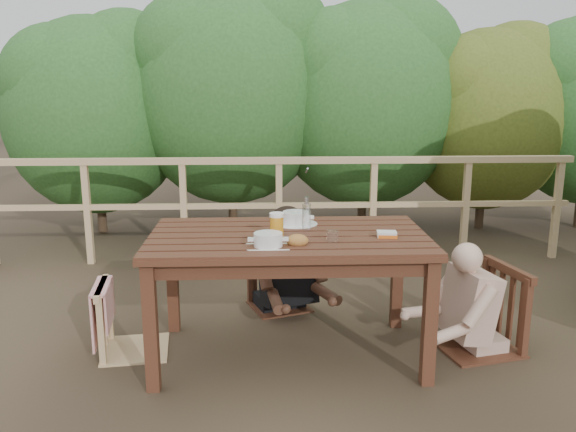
{
  "coord_description": "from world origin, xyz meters",
  "views": [
    {
      "loc": [
        -0.15,
        -3.49,
        1.72
      ],
      "look_at": [
        0.0,
        0.05,
        0.9
      ],
      "focal_mm": 36.92,
      "sensor_mm": 36.0,
      "label": 1
    }
  ],
  "objects_px": {
    "chair_right": "(479,273)",
    "beer_glass": "(277,226)",
    "tumbler": "(332,237)",
    "chair_far": "(279,256)",
    "soup_far": "(296,219)",
    "table": "(288,297)",
    "bottle": "(306,215)",
    "diner_right": "(485,261)",
    "bread_roll": "(297,241)",
    "butter_tub": "(387,236)",
    "woman": "(279,228)",
    "soup_near": "(268,241)",
    "chair_left": "(132,287)"
  },
  "relations": [
    {
      "from": "chair_right",
      "to": "diner_right",
      "type": "bearing_deg",
      "value": 76.91
    },
    {
      "from": "chair_right",
      "to": "beer_glass",
      "type": "bearing_deg",
      "value": -97.32
    },
    {
      "from": "chair_far",
      "to": "tumbler",
      "type": "xyz_separation_m",
      "value": [
        0.28,
        -0.98,
        0.41
      ]
    },
    {
      "from": "soup_far",
      "to": "bread_roll",
      "type": "height_order",
      "value": "soup_far"
    },
    {
      "from": "table",
      "to": "beer_glass",
      "type": "bearing_deg",
      "value": -134.78
    },
    {
      "from": "bread_roll",
      "to": "butter_tub",
      "type": "xyz_separation_m",
      "value": [
        0.54,
        0.13,
        -0.01
      ]
    },
    {
      "from": "chair_right",
      "to": "soup_near",
      "type": "height_order",
      "value": "chair_right"
    },
    {
      "from": "diner_right",
      "to": "soup_far",
      "type": "bearing_deg",
      "value": 67.07
    },
    {
      "from": "beer_glass",
      "to": "tumbler",
      "type": "distance_m",
      "value": 0.34
    },
    {
      "from": "bread_roll",
      "to": "butter_tub",
      "type": "relative_size",
      "value": 1.08
    },
    {
      "from": "chair_left",
      "to": "chair_far",
      "type": "relative_size",
      "value": 1.04
    },
    {
      "from": "soup_near",
      "to": "woman",
      "type": "bearing_deg",
      "value": 85.17
    },
    {
      "from": "diner_right",
      "to": "beer_glass",
      "type": "height_order",
      "value": "diner_right"
    },
    {
      "from": "chair_left",
      "to": "beer_glass",
      "type": "bearing_deg",
      "value": -107.46
    },
    {
      "from": "chair_far",
      "to": "soup_near",
      "type": "distance_m",
      "value": 1.15
    },
    {
      "from": "soup_near",
      "to": "soup_far",
      "type": "relative_size",
      "value": 0.96
    },
    {
      "from": "butter_tub",
      "to": "chair_far",
      "type": "bearing_deg",
      "value": 131.03
    },
    {
      "from": "woman",
      "to": "bread_roll",
      "type": "xyz_separation_m",
      "value": [
        0.08,
        -1.06,
        0.19
      ]
    },
    {
      "from": "chair_far",
      "to": "soup_far",
      "type": "distance_m",
      "value": 0.69
    },
    {
      "from": "table",
      "to": "woman",
      "type": "xyz_separation_m",
      "value": [
        -0.03,
        0.83,
        0.24
      ]
    },
    {
      "from": "bottle",
      "to": "table",
      "type": "bearing_deg",
      "value": -138.93
    },
    {
      "from": "table",
      "to": "chair_right",
      "type": "xyz_separation_m",
      "value": [
        1.23,
        0.06,
        0.12
      ]
    },
    {
      "from": "chair_far",
      "to": "woman",
      "type": "xyz_separation_m",
      "value": [
        0.0,
        0.02,
        0.21
      ]
    },
    {
      "from": "table",
      "to": "soup_far",
      "type": "relative_size",
      "value": 5.88
    },
    {
      "from": "bread_roll",
      "to": "butter_tub",
      "type": "distance_m",
      "value": 0.56
    },
    {
      "from": "chair_right",
      "to": "beer_glass",
      "type": "xyz_separation_m",
      "value": [
        -1.3,
        -0.13,
        0.35
      ]
    },
    {
      "from": "soup_near",
      "to": "butter_tub",
      "type": "relative_size",
      "value": 2.37
    },
    {
      "from": "soup_near",
      "to": "beer_glass",
      "type": "height_order",
      "value": "beer_glass"
    },
    {
      "from": "woman",
      "to": "butter_tub",
      "type": "distance_m",
      "value": 1.13
    },
    {
      "from": "bread_roll",
      "to": "beer_glass",
      "type": "relative_size",
      "value": 0.77
    },
    {
      "from": "beer_glass",
      "to": "butter_tub",
      "type": "relative_size",
      "value": 1.41
    },
    {
      "from": "diner_right",
      "to": "bread_roll",
      "type": "bearing_deg",
      "value": 90.27
    },
    {
      "from": "chair_right",
      "to": "butter_tub",
      "type": "bearing_deg",
      "value": -89.57
    },
    {
      "from": "chair_right",
      "to": "soup_far",
      "type": "distance_m",
      "value": 1.23
    },
    {
      "from": "table",
      "to": "tumbler",
      "type": "xyz_separation_m",
      "value": [
        0.25,
        -0.18,
        0.43
      ]
    },
    {
      "from": "soup_near",
      "to": "tumbler",
      "type": "relative_size",
      "value": 3.45
    },
    {
      "from": "bottle",
      "to": "soup_far",
      "type": "bearing_deg",
      "value": 109.85
    },
    {
      "from": "chair_right",
      "to": "soup_near",
      "type": "relative_size",
      "value": 3.69
    },
    {
      "from": "woman",
      "to": "bottle",
      "type": "height_order",
      "value": "woman"
    },
    {
      "from": "woman",
      "to": "bottle",
      "type": "bearing_deg",
      "value": 82.02
    },
    {
      "from": "bread_roll",
      "to": "tumbler",
      "type": "xyz_separation_m",
      "value": [
        0.21,
        0.05,
        0.0
      ]
    },
    {
      "from": "chair_left",
      "to": "diner_right",
      "type": "distance_m",
      "value": 2.25
    },
    {
      "from": "chair_left",
      "to": "bread_roll",
      "type": "xyz_separation_m",
      "value": [
        1.03,
        -0.33,
        0.39
      ]
    },
    {
      "from": "butter_tub",
      "to": "woman",
      "type": "bearing_deg",
      "value": 130.45
    },
    {
      "from": "tumbler",
      "to": "butter_tub",
      "type": "xyz_separation_m",
      "value": [
        0.34,
        0.08,
        -0.02
      ]
    },
    {
      "from": "chair_far",
      "to": "soup_far",
      "type": "height_order",
      "value": "soup_far"
    },
    {
      "from": "chair_left",
      "to": "soup_far",
      "type": "height_order",
      "value": "soup_far"
    },
    {
      "from": "diner_right",
      "to": "bottle",
      "type": "height_order",
      "value": "diner_right"
    },
    {
      "from": "soup_near",
      "to": "bread_roll",
      "type": "xyz_separation_m",
      "value": [
        0.17,
        0.03,
        -0.01
      ]
    },
    {
      "from": "woman",
      "to": "bread_roll",
      "type": "height_order",
      "value": "woman"
    }
  ]
}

